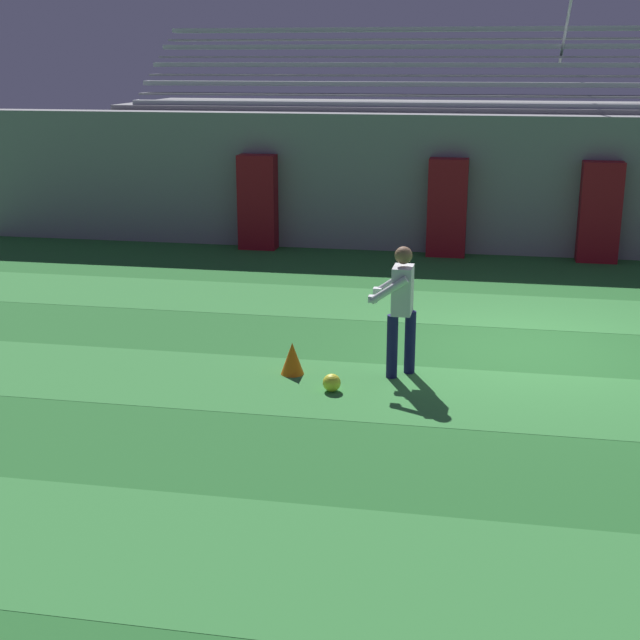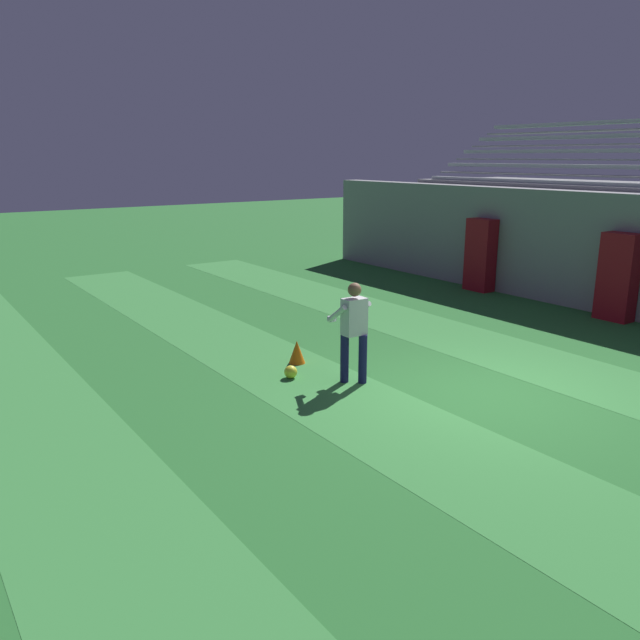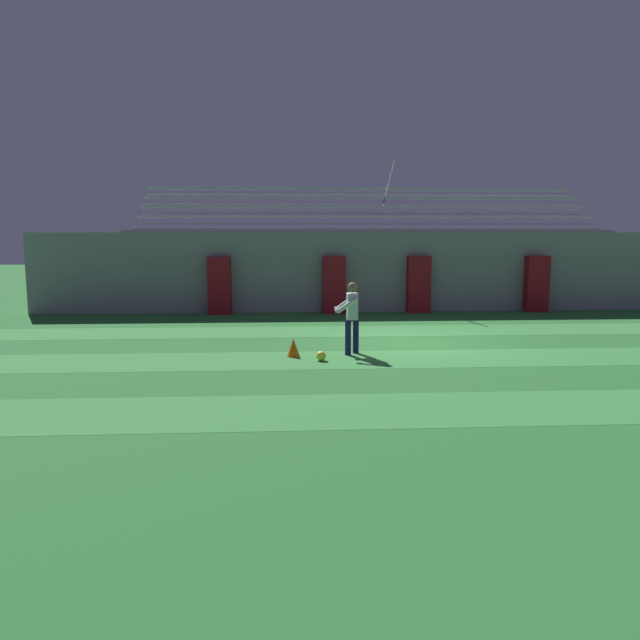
# 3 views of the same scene
# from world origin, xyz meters

# --- Properties ---
(ground_plane) EXTENTS (80.00, 80.00, 0.00)m
(ground_plane) POSITION_xyz_m (0.00, 0.00, 0.00)
(ground_plane) COLOR #286B2D
(turf_stripe_near) EXTENTS (28.00, 1.98, 0.01)m
(turf_stripe_near) POSITION_xyz_m (0.00, -6.00, 0.00)
(turf_stripe_near) COLOR #38843D
(turf_stripe_near) RESTS_ON ground
(turf_stripe_mid) EXTENTS (28.00, 1.98, 0.01)m
(turf_stripe_mid) POSITION_xyz_m (0.00, -2.03, 0.00)
(turf_stripe_mid) COLOR #38843D
(turf_stripe_mid) RESTS_ON ground
(turf_stripe_far) EXTENTS (28.00, 1.98, 0.01)m
(turf_stripe_far) POSITION_xyz_m (0.00, 1.93, 0.00)
(turf_stripe_far) COLOR #38843D
(turf_stripe_far) RESTS_ON ground
(back_wall) EXTENTS (24.00, 0.60, 2.80)m
(back_wall) POSITION_xyz_m (0.00, 6.50, 1.40)
(back_wall) COLOR gray
(back_wall) RESTS_ON ground
(padding_pillar_gate_left) EXTENTS (0.79, 0.44, 1.97)m
(padding_pillar_gate_left) POSITION_xyz_m (-1.49, 5.95, 0.99)
(padding_pillar_gate_left) COLOR maroon
(padding_pillar_gate_left) RESTS_ON ground
(padding_pillar_gate_right) EXTENTS (0.79, 0.44, 1.97)m
(padding_pillar_gate_right) POSITION_xyz_m (1.49, 5.95, 0.99)
(padding_pillar_gate_right) COLOR maroon
(padding_pillar_gate_right) RESTS_ON ground
(padding_pillar_far_left) EXTENTS (0.79, 0.44, 1.97)m
(padding_pillar_far_left) POSITION_xyz_m (-5.44, 5.95, 0.99)
(padding_pillar_far_left) COLOR maroon
(padding_pillar_far_left) RESTS_ON ground
(bleacher_stand) EXTENTS (18.00, 4.05, 5.43)m
(bleacher_stand) POSITION_xyz_m (0.00, 8.84, 1.50)
(bleacher_stand) COLOR gray
(bleacher_stand) RESTS_ON ground
(goalkeeper) EXTENTS (0.57, 0.58, 1.67)m
(goalkeeper) POSITION_xyz_m (-1.71, -1.41, 0.95)
(goalkeeper) COLOR #19194C
(goalkeeper) RESTS_ON ground
(soccer_ball) EXTENTS (0.22, 0.22, 0.22)m
(soccer_ball) POSITION_xyz_m (-2.45, -2.14, 0.11)
(soccer_ball) COLOR yellow
(soccer_ball) RESTS_ON ground
(traffic_cone) EXTENTS (0.30, 0.30, 0.42)m
(traffic_cone) POSITION_xyz_m (-3.05, -1.62, 0.21)
(traffic_cone) COLOR orange
(traffic_cone) RESTS_ON ground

